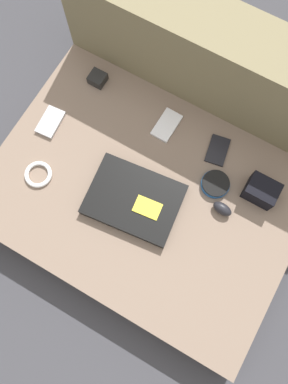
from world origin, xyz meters
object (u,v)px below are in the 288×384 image
Objects in this scene: laptop at (134,200)px; phone_silver at (167,125)px; speaker_puck at (215,184)px; phone_black at (50,122)px; charger_brick at (98,78)px; phone_small at (218,150)px; computer_mouse at (222,209)px; camera_pouch at (261,191)px.

laptop is 2.76× the size of phone_silver.
speaker_puck is (0.22, 0.19, -0.00)m from laptop.
phone_black is 0.24m from charger_brick.
phone_black is 0.62m from phone_small.
computer_mouse is 0.68× the size of camera_pouch.
charger_brick is (-0.72, 0.10, -0.02)m from camera_pouch.
laptop is 0.43m from camera_pouch.
laptop is 0.49m from charger_brick.
laptop is 5.70× the size of charger_brick.
speaker_puck is 0.16m from camera_pouch.
phone_silver is at bearing -6.08° from charger_brick.
phone_black is 1.00× the size of phone_small.
speaker_puck is 1.70× the size of charger_brick.
laptop is at bearing -129.01° from phone_small.
laptop is 0.29m from speaker_puck.
laptop is 4.66× the size of computer_mouse.
camera_pouch reaches higher than laptop.
charger_brick is at bearing 175.64° from phone_silver.
computer_mouse is at bearing -18.95° from charger_brick.
phone_silver reaches higher than phone_small.
charger_brick is (-0.31, 0.03, 0.01)m from phone_silver.
camera_pouch is (0.78, 0.13, 0.03)m from phone_black.
phone_black is at bearing -104.64° from charger_brick.
laptop and charger_brick have the same top height.
charger_brick is (-0.52, 0.03, 0.01)m from phone_small.
phone_small is at bearing 54.78° from laptop.
camera_pouch is at bearing 58.95° from computer_mouse.
phone_small is at bearing 14.45° from phone_black.
camera_pouch is (0.09, 0.12, 0.02)m from computer_mouse.
phone_small is (0.17, 0.31, -0.01)m from laptop.
computer_mouse reaches higher than phone_small.
charger_brick is (-0.35, 0.34, 0.00)m from laptop.
camera_pouch is at bearing -30.73° from phone_small.
computer_mouse is at bearing -49.23° from speaker_puck.
phone_small is (0.58, 0.21, -0.00)m from phone_black.
speaker_puck is at bearing -77.74° from phone_small.
computer_mouse is 0.69m from phone_black.
charger_brick is at bearing 165.58° from speaker_puck.
camera_pouch reaches higher than computer_mouse.
charger_brick reaches higher than phone_small.
speaker_puck is at bearing 34.38° from laptop.
camera_pouch reaches higher than speaker_puck.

